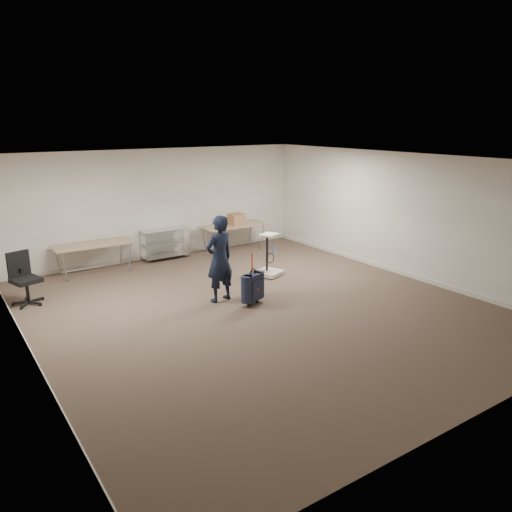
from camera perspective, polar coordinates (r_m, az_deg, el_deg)
ground at (r=9.63m, az=0.04°, el=-5.94°), size 9.00×9.00×0.00m
room_shell at (r=10.72m, az=-4.09°, el=-3.46°), size 8.00×9.00×9.00m
folding_table_left at (r=12.14m, az=-18.11°, el=1.14°), size 1.80×0.75×0.73m
folding_table_right at (r=13.62m, az=-2.61°, el=3.37°), size 1.80×0.75×0.73m
wire_shelf at (r=13.04m, az=-10.32°, el=1.53°), size 1.22×0.47×0.80m
person at (r=9.77m, az=-4.20°, el=-0.33°), size 0.69×0.51×1.73m
suitcase at (r=9.69m, az=-0.37°, el=-3.57°), size 0.43×0.33×1.05m
office_chair at (r=10.73m, az=-24.80°, el=-3.38°), size 0.62×0.63×1.03m
equipment_cart at (r=11.52m, az=1.49°, el=-0.99°), size 0.70×0.70×0.99m
cardboard_box at (r=13.60m, az=-2.24°, el=4.24°), size 0.44×0.35×0.31m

